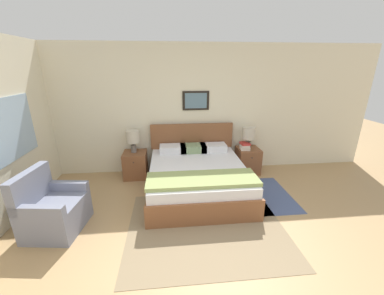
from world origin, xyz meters
name	(u,v)px	position (x,y,z in m)	size (l,w,h in m)	color
ground_plane	(214,274)	(0.00, 0.00, 0.00)	(16.00, 16.00, 0.00)	tan
wall_back	(190,110)	(0.00, 2.86, 1.30)	(7.86, 0.09, 2.60)	beige
area_rug_main	(206,226)	(0.04, 0.81, 0.00)	(2.18, 1.84, 0.01)	#897556
area_rug_bedside	(268,194)	(1.28, 1.57, 0.00)	(0.74, 1.25, 0.01)	#47567F
bed	(197,176)	(0.03, 1.83, 0.29)	(1.71, 1.94, 1.04)	brown
armchair	(53,210)	(-2.06, 0.99, 0.30)	(0.75, 0.82, 0.88)	gray
nightstand_near_window	(136,165)	(-1.14, 2.55, 0.26)	(0.46, 0.48, 0.53)	brown
nightstand_by_door	(248,160)	(1.21, 2.55, 0.26)	(0.46, 0.48, 0.53)	brown
table_lamp_near_window	(133,137)	(-1.15, 2.57, 0.84)	(0.27, 0.27, 0.45)	slate
table_lamp_by_door	(249,134)	(1.20, 2.57, 0.84)	(0.27, 0.27, 0.45)	slate
book_thick_bottom	(245,148)	(1.11, 2.51, 0.55)	(0.20, 0.22, 0.04)	silver
book_hardcover_middle	(245,147)	(1.11, 2.51, 0.58)	(0.23, 0.24, 0.03)	silver
book_novel_upper	(245,145)	(1.11, 2.51, 0.62)	(0.18, 0.25, 0.04)	silver
book_slim_near_top	(245,144)	(1.11, 2.51, 0.66)	(0.19, 0.23, 0.04)	#B7332D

